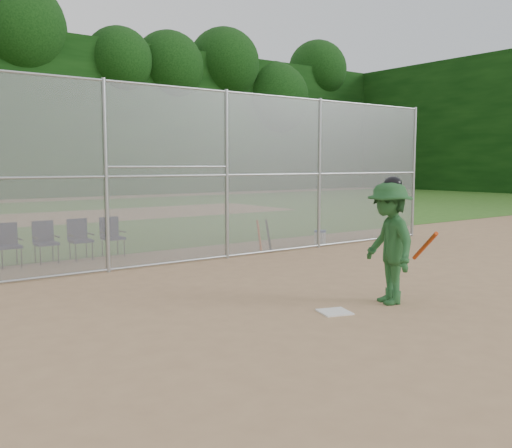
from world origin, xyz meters
TOP-DOWN VIEW (x-y plane):
  - ground at (0.00, 0.00)m, footprint 100.00×100.00m
  - grass_strip at (0.00, 18.00)m, footprint 100.00×100.00m
  - dirt_patch_far at (0.00, 18.00)m, footprint 24.00×24.00m
  - backstop_fence at (0.00, 5.00)m, footprint 16.09×0.09m
  - treeline at (0.00, 20.00)m, footprint 81.00×60.00m
  - home_plate at (-0.53, -0.21)m, footprint 0.57×0.57m
  - batter_at_plate at (0.59, -0.29)m, footprint 1.17×1.48m
  - water_cooler at (4.29, 5.25)m, footprint 0.34×0.34m
  - spare_bats at (2.27, 5.20)m, footprint 0.36×0.27m
  - chair_3 at (-3.50, 6.88)m, footprint 0.54×0.52m
  - chair_4 at (-2.70, 6.88)m, footprint 0.54×0.52m
  - chair_5 at (-1.90, 6.88)m, footprint 0.54×0.52m
  - chair_6 at (-1.10, 6.88)m, footprint 0.54×0.52m

SIDE VIEW (x-z plane):
  - ground at x=0.00m, z-range 0.00..0.00m
  - grass_strip at x=0.00m, z-range 0.01..0.01m
  - dirt_patch_far at x=0.00m, z-range 0.01..0.01m
  - home_plate at x=-0.53m, z-range 0.00..0.02m
  - water_cooler at x=4.29m, z-range 0.00..0.43m
  - spare_bats at x=2.27m, z-range 0.00..0.84m
  - chair_3 at x=-3.50m, z-range 0.00..0.96m
  - chair_4 at x=-2.70m, z-range 0.00..0.96m
  - chair_5 at x=-1.90m, z-range 0.00..0.96m
  - chair_6 at x=-1.10m, z-range 0.00..0.96m
  - batter_at_plate at x=0.59m, z-range -0.03..2.03m
  - backstop_fence at x=0.00m, z-range 0.07..4.07m
  - treeline at x=0.00m, z-range 0.00..11.00m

